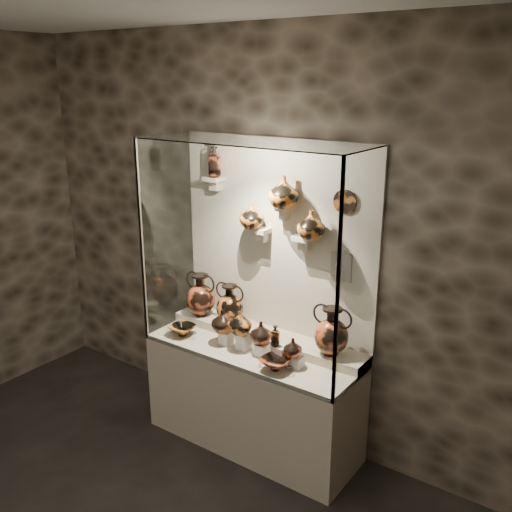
{
  "coord_description": "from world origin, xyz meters",
  "views": [
    {
      "loc": [
        2.3,
        -1.03,
        2.82
      ],
      "look_at": [
        -0.01,
        2.23,
        1.56
      ],
      "focal_mm": 40.0,
      "sensor_mm": 36.0,
      "label": 1
    }
  ],
  "objects": [
    {
      "name": "pedestal_c",
      "position": [
        0.12,
        2.13,
        0.88
      ],
      "size": [
        0.09,
        0.09,
        0.09
      ],
      "primitive_type": "cube",
      "color": "silver",
      "rests_on": "front_tier"
    },
    {
      "name": "ovoid_vase_b",
      "position": [
        0.14,
        2.36,
        2.03
      ],
      "size": [
        0.24,
        0.24,
        0.23
      ],
      "primitive_type": "imported",
      "rotation": [
        0.0,
        0.0,
        0.08
      ],
      "color": "#C66822",
      "rests_on": "bracket_cb"
    },
    {
      "name": "frame_post_right",
      "position": [
        0.84,
        1.89,
        1.6
      ],
      "size": [
        0.02,
        0.02,
        1.6
      ],
      "primitive_type": "cube",
      "color": "gray",
      "rests_on": "plinth"
    },
    {
      "name": "bracket_cb",
      "position": [
        0.1,
        2.42,
        1.9
      ],
      "size": [
        0.1,
        0.12,
        0.04
      ],
      "primitive_type": "cube",
      "color": "beige",
      "rests_on": "back_panel"
    },
    {
      "name": "wall_plate",
      "position": [
        0.57,
        2.47,
        2.0
      ],
      "size": [
        0.17,
        0.02,
        0.17
      ],
      "primitive_type": "cylinder",
      "rotation": [
        1.57,
        0.0,
        0.0
      ],
      "color": "brown",
      "rests_on": "back_panel"
    },
    {
      "name": "plinth",
      "position": [
        0.0,
        2.18,
        0.4
      ],
      "size": [
        1.7,
        0.6,
        0.8
      ],
      "primitive_type": "cube",
      "color": "beige",
      "rests_on": "floor"
    },
    {
      "name": "glass_top",
      "position": [
        0.0,
        2.18,
        2.4
      ],
      "size": [
        1.7,
        0.6,
        0.01
      ],
      "primitive_type": "cube",
      "color": "white",
      "rests_on": "back_panel"
    },
    {
      "name": "kylix_left",
      "position": [
        -0.6,
        2.04,
        0.88
      ],
      "size": [
        0.32,
        0.3,
        0.11
      ],
      "primitive_type": null,
      "rotation": [
        0.0,
        0.0,
        -0.36
      ],
      "color": "#C66822",
      "rests_on": "front_tier"
    },
    {
      "name": "wall_back",
      "position": [
        0.0,
        2.5,
        1.6
      ],
      "size": [
        5.0,
        0.02,
        3.2
      ],
      "primitive_type": "cube",
      "color": "#2D261C",
      "rests_on": "ground"
    },
    {
      "name": "kylix_right",
      "position": [
        0.32,
        2.0,
        0.88
      ],
      "size": [
        0.3,
        0.26,
        0.11
      ],
      "primitive_type": null,
      "rotation": [
        0.0,
        0.0,
        -0.15
      ],
      "color": "#AE4521",
      "rests_on": "front_tier"
    },
    {
      "name": "jug_c",
      "position": [
        0.1,
        2.15,
        1.01
      ],
      "size": [
        0.18,
        0.18,
        0.17
      ],
      "primitive_type": "imported",
      "rotation": [
        0.0,
        0.0,
        0.13
      ],
      "color": "#AE4521",
      "rests_on": "pedestal_c"
    },
    {
      "name": "glass_front",
      "position": [
        0.0,
        1.88,
        1.6
      ],
      "size": [
        1.7,
        0.01,
        1.6
      ],
      "primitive_type": "cube",
      "color": "white",
      "rests_on": "plinth"
    },
    {
      "name": "ovoid_vase_c",
      "position": [
        0.37,
        2.37,
        1.82
      ],
      "size": [
        0.22,
        0.22,
        0.21
      ],
      "primitive_type": "imported",
      "rotation": [
        0.0,
        0.0,
        -0.09
      ],
      "color": "#C66822",
      "rests_on": "bracket_cc"
    },
    {
      "name": "glass_left",
      "position": [
        -0.85,
        2.18,
        1.6
      ],
      "size": [
        0.01,
        0.6,
        1.6
      ],
      "primitive_type": "cube",
      "color": "white",
      "rests_on": "plinth"
    },
    {
      "name": "pedestal_e",
      "position": [
        0.42,
        2.13,
        0.87
      ],
      "size": [
        0.09,
        0.09,
        0.08
      ],
      "primitive_type": "cube",
      "color": "silver",
      "rests_on": "front_tier"
    },
    {
      "name": "ovoid_vase_a",
      "position": [
        -0.15,
        2.38,
        1.81
      ],
      "size": [
        0.22,
        0.22,
        0.19
      ],
      "primitive_type": "imported",
      "rotation": [
        0.0,
        0.0,
        0.21
      ],
      "color": "#C66822",
      "rests_on": "bracket_ca"
    },
    {
      "name": "pedestal_a",
      "position": [
        -0.22,
        2.13,
        0.88
      ],
      "size": [
        0.09,
        0.09,
        0.1
      ],
      "primitive_type": "cube",
      "color": "silver",
      "rests_on": "front_tier"
    },
    {
      "name": "jug_a",
      "position": [
        -0.24,
        2.11,
        1.02
      ],
      "size": [
        0.22,
        0.22,
        0.18
      ],
      "primitive_type": "imported",
      "rotation": [
        0.0,
        0.0,
        -0.28
      ],
      "color": "#AE4521",
      "rests_on": "pedestal_a"
    },
    {
      "name": "frame_post_left",
      "position": [
        -0.84,
        1.89,
        1.6
      ],
      "size": [
        0.02,
        0.02,
        1.6
      ],
      "primitive_type": "cube",
      "color": "gray",
      "rests_on": "plinth"
    },
    {
      "name": "pedestal_d",
      "position": [
        0.28,
        2.13,
        0.89
      ],
      "size": [
        0.09,
        0.09,
        0.12
      ],
      "primitive_type": "cube",
      "color": "silver",
      "rests_on": "front_tier"
    },
    {
      "name": "jug_b",
      "position": [
        -0.07,
        2.11,
        1.05
      ],
      "size": [
        0.23,
        0.23,
        0.18
      ],
      "primitive_type": "imported",
      "rotation": [
        0.0,
        0.0,
        -0.4
      ],
      "color": "#C66822",
      "rests_on": "pedestal_b"
    },
    {
      "name": "back_panel",
      "position": [
        0.0,
        2.5,
        1.6
      ],
      "size": [
        1.7,
        0.03,
        1.6
      ],
      "primitive_type": "cube",
      "color": "beige",
      "rests_on": "plinth"
    },
    {
      "name": "amphora_left",
      "position": [
        -0.64,
        2.32,
        1.08
      ],
      "size": [
        0.3,
        0.3,
        0.36
      ],
      "primitive_type": null,
      "rotation": [
        0.0,
        0.0,
        0.02
      ],
      "color": "#AE4521",
      "rests_on": "rear_tier"
    },
    {
      "name": "lekythos_tall",
      "position": [
        -0.52,
        2.4,
        2.2
      ],
      "size": [
        0.12,
        0.12,
        0.27
      ],
      "primitive_type": null,
      "rotation": [
        0.0,
        0.0,
        -0.09
      ],
      "color": "#AE4521",
      "rests_on": "bracket_ul"
    },
    {
      "name": "amphora_right",
      "position": [
        0.59,
        2.32,
        1.08
      ],
      "size": [
        0.37,
        0.37,
        0.36
      ],
      "primitive_type": null,
      "rotation": [
        0.0,
        0.0,
        0.34
      ],
      "color": "#AE4521",
      "rests_on": "rear_tier"
    },
    {
      "name": "jug_e",
      "position": [
        0.4,
        2.11,
        0.98
      ],
      "size": [
        0.15,
        0.15,
        0.14
      ],
      "primitive_type": "imported",
      "rotation": [
        0.0,
        0.0,
        -0.1
      ],
      "color": "#AE4521",
      "rests_on": "pedestal_e"
    },
    {
      "name": "front_tier",
      "position": [
        0.0,
        2.18,
        0.82
      ],
      "size": [
        1.68,
        0.58,
        0.03
      ],
      "primitive_type": "cube",
      "color": "#BCAF92",
      "rests_on": "plinth"
    },
    {
      "name": "lekythos_small",
      "position": [
        0.25,
        2.11,
        1.04
      ],
      "size": [
        0.09,
        0.09,
        0.18
      ],
      "primitive_type": null,
      "rotation": [
        0.0,
        0.0,
        0.11
      ],
      "color": "#C66822",
      "rests_on": "pedestal_d"
    },
    {
      "name": "amphora_mid",
      "position": [
        -0.34,
        2.34,
        1.07
      ],
      "size": [
        0.33,
        0.33,
        0.33
      ],
      "primitive_type": null,
      "rotation": [
        0.0,
        0.0,
        0.28
      ],
      "color": "#C66822",
      "rests_on": "rear_tier"
    },
    {
      "name": "pedestal_b",
      "position": [
        -0.05,
        2.13,
        0.9
      ],
      "size": [
        0.09,
        0.09,
        0.13
      ],
      "primitive_type": "cube",
      "color": "silver",
      "rests_on": "front_tier"
    },
    {
      "name": "rear_tier",
      "position": [
        0.0,
        2.35,
        0.85
      ],
      "size": [
        1.7,
        0.25,
        0.1
      ],
      "primitive_type": "cube",
      "color": "#BCAF92",
      "rests_on": "plinth"
    },
    {
      "name": "glass_right",
      "position": [
        0.85,
        2.18,
        1.6
      ],
      "size": [
        0.01,
        0.6,
        1.6
      ],
      "primitive_type": "cube",
      "color": "white",
      "rests_on": "plinth"
    },
    {
      "name": "bracket_ul",
      "position": [
        -0.55,
        2.42,
        2.05
      ],
      "size": [
        0.14,
        0.12,
        0.04
      ],
      "primitive_type": "cube",
      "color": "beige",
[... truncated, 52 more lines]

